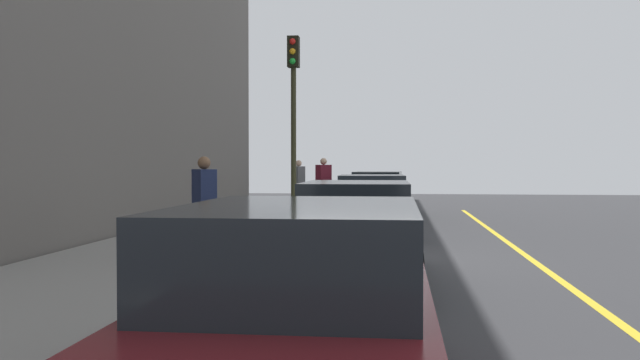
{
  "coord_description": "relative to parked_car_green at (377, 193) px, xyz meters",
  "views": [
    {
      "loc": [
        12.7,
        0.73,
        1.79
      ],
      "look_at": [
        0.65,
        -0.66,
        1.5
      ],
      "focal_mm": 38.34,
      "sensor_mm": 36.0,
      "label": 1
    }
  ],
  "objects": [
    {
      "name": "ground_plane",
      "position": [
        11.28,
        0.01,
        -0.76
      ],
      "size": [
        56.0,
        56.0,
        0.0
      ],
      "primitive_type": "plane",
      "color": "#333335"
    },
    {
      "name": "sidewalk",
      "position": [
        11.28,
        -3.29,
        -0.68
      ],
      "size": [
        28.0,
        4.6,
        0.15
      ],
      "primitive_type": "cube",
      "color": "gray",
      "rests_on": "ground"
    },
    {
      "name": "lane_stripe_centre",
      "position": [
        11.28,
        3.21,
        -0.76
      ],
      "size": [
        28.0,
        0.14,
        0.01
      ],
      "primitive_type": "cube",
      "color": "gold",
      "rests_on": "ground"
    },
    {
      "name": "snow_bank_curb",
      "position": [
        10.49,
        -0.69,
        -0.65
      ],
      "size": [
        5.86,
        0.56,
        0.22
      ],
      "primitive_type": "cube",
      "color": "white",
      "rests_on": "ground"
    },
    {
      "name": "parked_car_green",
      "position": [
        0.0,
        0.0,
        0.0
      ],
      "size": [
        4.76,
        2.04,
        1.51
      ],
      "color": "black",
      "rests_on": "ground"
    },
    {
      "name": "parked_car_white",
      "position": [
        7.1,
        0.08,
        -0.0
      ],
      "size": [
        4.19,
        2.01,
        1.51
      ],
      "color": "black",
      "rests_on": "ground"
    },
    {
      "name": "parked_car_charcoal",
      "position": [
        13.58,
        0.09,
        -0.0
      ],
      "size": [
        4.6,
        1.95,
        1.51
      ],
      "color": "black",
      "rests_on": "ground"
    },
    {
      "name": "parked_car_maroon",
      "position": [
        19.49,
        0.06,
        0.0
      ],
      "size": [
        4.72,
        1.91,
        1.51
      ],
      "color": "black",
      "rests_on": "ground"
    },
    {
      "name": "pedestrian_navy_coat",
      "position": [
        12.14,
        -2.71,
        0.34
      ],
      "size": [
        0.56,
        0.53,
        1.78
      ],
      "color": "black",
      "rests_on": "sidewalk"
    },
    {
      "name": "pedestrian_grey_coat",
      "position": [
        -1.07,
        -2.95,
        0.34
      ],
      "size": [
        0.56,
        0.53,
        1.77
      ],
      "color": "black",
      "rests_on": "sidewalk"
    },
    {
      "name": "pedestrian_burgundy_coat",
      "position": [
        -0.2,
        -1.92,
        0.37
      ],
      "size": [
        0.57,
        0.57,
        1.84
      ],
      "color": "black",
      "rests_on": "sidewalk"
    },
    {
      "name": "traffic_light_pole",
      "position": [
        8.59,
        -1.64,
        2.45
      ],
      "size": [
        0.35,
        0.26,
        4.54
      ],
      "color": "#2D2D19",
      "rests_on": "sidewalk"
    },
    {
      "name": "rolling_suitcase",
      "position": [
        12.57,
        -2.63,
        -0.3
      ],
      "size": [
        0.34,
        0.22,
        0.96
      ],
      "color": "black",
      "rests_on": "sidewalk"
    }
  ]
}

